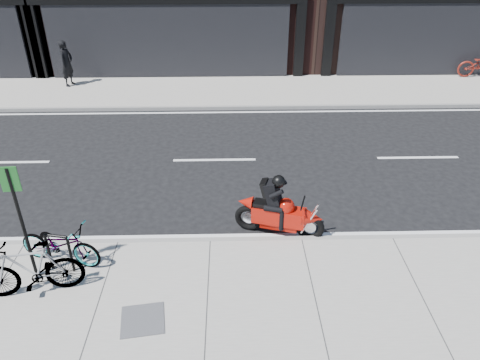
{
  "coord_description": "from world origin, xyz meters",
  "views": [
    {
      "loc": [
        0.45,
        -10.09,
        6.41
      ],
      "look_at": [
        0.68,
        -0.71,
        0.9
      ],
      "focal_mm": 35.0,
      "sensor_mm": 36.0,
      "label": 1
    }
  ],
  "objects_px": {
    "bike_rack": "(59,249)",
    "sign_post": "(19,214)",
    "pedestrian": "(67,63)",
    "motorcycle": "(283,212)",
    "bicycle_front": "(60,244)",
    "bicycle_rear": "(31,269)",
    "utility_grate": "(143,320)"
  },
  "relations": [
    {
      "from": "bicycle_rear",
      "to": "pedestrian",
      "type": "bearing_deg",
      "value": -177.4
    },
    {
      "from": "bike_rack",
      "to": "utility_grate",
      "type": "xyz_separation_m",
      "value": [
        1.79,
        -1.38,
        -0.49
      ]
    },
    {
      "from": "bicycle_front",
      "to": "motorcycle",
      "type": "xyz_separation_m",
      "value": [
        4.58,
        0.97,
        0.03
      ]
    },
    {
      "from": "bike_rack",
      "to": "bicycle_rear",
      "type": "relative_size",
      "value": 0.46
    },
    {
      "from": "pedestrian",
      "to": "sign_post",
      "type": "bearing_deg",
      "value": -150.75
    },
    {
      "from": "bicycle_front",
      "to": "pedestrian",
      "type": "relative_size",
      "value": 0.97
    },
    {
      "from": "pedestrian",
      "to": "bike_rack",
      "type": "bearing_deg",
      "value": -148.28
    },
    {
      "from": "motorcycle",
      "to": "bicycle_front",
      "type": "bearing_deg",
      "value": -151.45
    },
    {
      "from": "motorcycle",
      "to": "pedestrian",
      "type": "distance_m",
      "value": 12.59
    },
    {
      "from": "motorcycle",
      "to": "sign_post",
      "type": "xyz_separation_m",
      "value": [
        -4.99,
        -1.37,
        0.96
      ]
    },
    {
      "from": "bicycle_front",
      "to": "motorcycle",
      "type": "height_order",
      "value": "motorcycle"
    },
    {
      "from": "bicycle_front",
      "to": "bicycle_rear",
      "type": "xyz_separation_m",
      "value": [
        -0.24,
        -0.87,
        0.1
      ]
    },
    {
      "from": "bike_rack",
      "to": "pedestrian",
      "type": "bearing_deg",
      "value": 105.26
    },
    {
      "from": "bicycle_front",
      "to": "pedestrian",
      "type": "distance_m",
      "value": 11.43
    },
    {
      "from": "bike_rack",
      "to": "bicycle_rear",
      "type": "bearing_deg",
      "value": -115.76
    },
    {
      "from": "bicycle_rear",
      "to": "sign_post",
      "type": "height_order",
      "value": "sign_post"
    },
    {
      "from": "pedestrian",
      "to": "utility_grate",
      "type": "bearing_deg",
      "value": -142.51
    },
    {
      "from": "motorcycle",
      "to": "bike_rack",
      "type": "bearing_deg",
      "value": -148.45
    },
    {
      "from": "bicycle_rear",
      "to": "utility_grate",
      "type": "distance_m",
      "value": 2.29
    },
    {
      "from": "bike_rack",
      "to": "motorcycle",
      "type": "xyz_separation_m",
      "value": [
        4.52,
        1.21,
        -0.01
      ]
    },
    {
      "from": "pedestrian",
      "to": "utility_grate",
      "type": "height_order",
      "value": "pedestrian"
    },
    {
      "from": "bicycle_rear",
      "to": "bike_rack",
      "type": "bearing_deg",
      "value": 143.73
    },
    {
      "from": "sign_post",
      "to": "utility_grate",
      "type": "bearing_deg",
      "value": -32.56
    },
    {
      "from": "pedestrian",
      "to": "utility_grate",
      "type": "relative_size",
      "value": 2.4
    },
    {
      "from": "utility_grate",
      "to": "pedestrian",
      "type": "bearing_deg",
      "value": 111.03
    },
    {
      "from": "bicycle_front",
      "to": "motorcycle",
      "type": "bearing_deg",
      "value": -62.19
    },
    {
      "from": "bicycle_rear",
      "to": "sign_post",
      "type": "distance_m",
      "value": 1.02
    },
    {
      "from": "sign_post",
      "to": "pedestrian",
      "type": "bearing_deg",
      "value": 98.71
    },
    {
      "from": "bike_rack",
      "to": "sign_post",
      "type": "distance_m",
      "value": 1.07
    },
    {
      "from": "bicycle_rear",
      "to": "utility_grate",
      "type": "relative_size",
      "value": 2.48
    },
    {
      "from": "sign_post",
      "to": "bicycle_front",
      "type": "bearing_deg",
      "value": 39.06
    },
    {
      "from": "bike_rack",
      "to": "utility_grate",
      "type": "bearing_deg",
      "value": -37.74
    }
  ]
}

